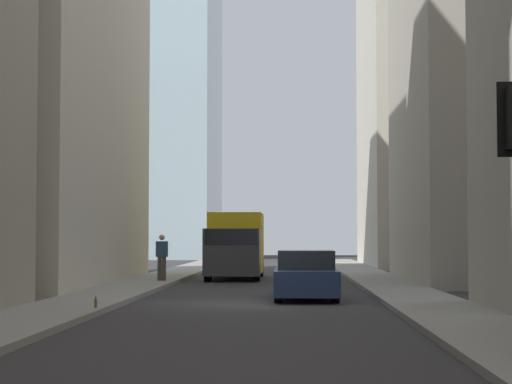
{
  "coord_description": "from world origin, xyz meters",
  "views": [
    {
      "loc": [
        -24.57,
        -0.94,
        1.78
      ],
      "look_at": [
        11.04,
        0.38,
        3.57
      ],
      "focal_mm": 63.78,
      "sensor_mm": 36.0,
      "label": 1
    }
  ],
  "objects_px": {
    "delivery_truck": "(236,245)",
    "sedan_navy": "(306,276)",
    "pedestrian": "(162,255)",
    "discarded_bottle": "(96,303)"
  },
  "relations": [
    {
      "from": "delivery_truck",
      "to": "sedan_navy",
      "type": "distance_m",
      "value": 13.28
    },
    {
      "from": "delivery_truck",
      "to": "sedan_navy",
      "type": "height_order",
      "value": "delivery_truck"
    },
    {
      "from": "delivery_truck",
      "to": "pedestrian",
      "type": "bearing_deg",
      "value": 150.73
    },
    {
      "from": "pedestrian",
      "to": "sedan_navy",
      "type": "bearing_deg",
      "value": -147.51
    },
    {
      "from": "delivery_truck",
      "to": "discarded_bottle",
      "type": "xyz_separation_m",
      "value": [
        -17.97,
        2.2,
        -1.21
      ]
    },
    {
      "from": "discarded_bottle",
      "to": "sedan_navy",
      "type": "bearing_deg",
      "value": -44.96
    },
    {
      "from": "pedestrian",
      "to": "delivery_truck",
      "type": "bearing_deg",
      "value": -29.27
    },
    {
      "from": "delivery_truck",
      "to": "sedan_navy",
      "type": "relative_size",
      "value": 1.5
    },
    {
      "from": "pedestrian",
      "to": "discarded_bottle",
      "type": "bearing_deg",
      "value": -178.52
    },
    {
      "from": "sedan_navy",
      "to": "discarded_bottle",
      "type": "distance_m",
      "value": 7.1
    }
  ]
}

